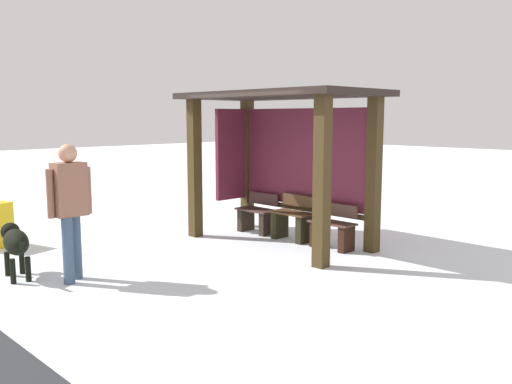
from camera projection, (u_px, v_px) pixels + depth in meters
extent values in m
plane|color=white|center=(278.00, 243.00, 9.25)|extent=(60.00, 60.00, 0.00)
cube|color=#3D2D15|center=(195.00, 169.00, 9.66)|extent=(0.19, 0.19, 2.44)
cube|color=#3D2D15|center=(322.00, 183.00, 7.62)|extent=(0.19, 0.19, 2.44)
cube|color=#3D2D15|center=(247.00, 164.00, 10.55)|extent=(0.19, 0.19, 2.44)
cube|color=#3D2D15|center=(374.00, 176.00, 8.52)|extent=(0.19, 0.19, 2.44)
cube|color=#2B211D|center=(279.00, 95.00, 8.91)|extent=(3.39, 1.81, 0.10)
cube|color=maroon|center=(304.00, 157.00, 9.50)|extent=(2.69, 0.08, 1.69)
cube|color=#3D2D15|center=(302.00, 208.00, 9.61)|extent=(2.69, 0.06, 0.08)
cube|color=maroon|center=(231.00, 154.00, 10.23)|extent=(0.08, 0.71, 1.69)
cube|color=#482F2C|center=(257.00, 210.00, 10.05)|extent=(0.78, 0.40, 0.03)
cube|color=#482F2C|center=(263.00, 198.00, 10.15)|extent=(0.74, 0.04, 0.20)
cube|color=#2C231A|center=(268.00, 224.00, 9.88)|extent=(0.12, 0.34, 0.41)
cube|color=#2C231A|center=(246.00, 220.00, 10.29)|extent=(0.12, 0.34, 0.41)
cube|color=#4D341E|center=(292.00, 213.00, 9.43)|extent=(0.78, 0.40, 0.03)
cube|color=#4D341E|center=(299.00, 201.00, 9.52)|extent=(0.74, 0.04, 0.20)
cube|color=black|center=(304.00, 229.00, 9.26)|extent=(0.12, 0.34, 0.47)
cube|color=black|center=(280.00, 225.00, 9.66)|extent=(0.12, 0.34, 0.47)
cube|color=#503429|center=(332.00, 223.00, 8.82)|extent=(0.78, 0.35, 0.03)
cube|color=#503429|center=(338.00, 210.00, 8.90)|extent=(0.74, 0.04, 0.20)
cube|color=black|center=(346.00, 239.00, 8.64)|extent=(0.12, 0.30, 0.42)
cube|color=black|center=(318.00, 234.00, 9.05)|extent=(0.12, 0.30, 0.42)
cube|color=#94604C|center=(69.00, 189.00, 6.97)|extent=(0.27, 0.41, 0.69)
sphere|color=tan|center=(68.00, 153.00, 6.90)|extent=(0.24, 0.24, 0.24)
cylinder|color=#3F5571|center=(76.00, 246.00, 7.19)|extent=(0.14, 0.14, 0.87)
cylinder|color=#3F5571|center=(68.00, 251.00, 6.96)|extent=(0.14, 0.14, 0.87)
cylinder|color=#94604C|center=(88.00, 190.00, 7.14)|extent=(0.09, 0.09, 0.62)
cylinder|color=#94604C|center=(50.00, 194.00, 6.80)|extent=(0.09, 0.09, 0.62)
ellipsoid|color=black|center=(16.00, 242.00, 7.17)|extent=(0.72, 0.43, 0.34)
sphere|color=black|center=(10.00, 232.00, 7.51)|extent=(0.25, 0.25, 0.25)
cylinder|color=black|center=(22.00, 244.00, 6.84)|extent=(0.20, 0.09, 0.17)
cylinder|color=black|center=(22.00, 262.00, 7.44)|extent=(0.07, 0.07, 0.33)
cylinder|color=black|center=(7.00, 264.00, 7.34)|extent=(0.07, 0.07, 0.33)
cylinder|color=black|center=(28.00, 269.00, 7.09)|extent=(0.07, 0.07, 0.33)
cylinder|color=black|center=(13.00, 271.00, 6.99)|extent=(0.07, 0.07, 0.33)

